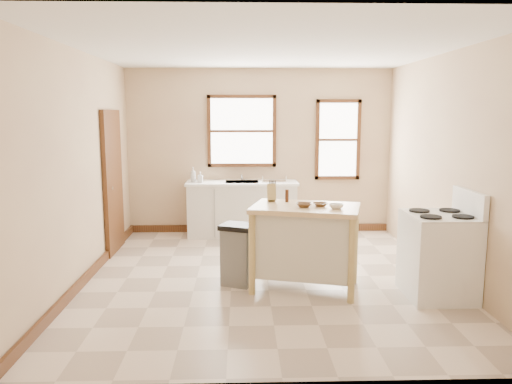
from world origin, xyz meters
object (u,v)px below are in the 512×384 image
knife_block (271,193)px  pepper_grinder (287,196)px  soap_bottle_a (193,175)px  bowl_b (320,204)px  soap_bottle_b (200,177)px  kitchen_island (305,248)px  gas_stove (439,244)px  bowl_c (336,206)px  dish_rack (274,179)px  bowl_a (304,205)px  trash_bin (238,254)px

knife_block → pepper_grinder: 0.19m
soap_bottle_a → bowl_b: soap_bottle_a is taller
soap_bottle_b → bowl_b: (1.59, -2.58, 0.01)m
kitchen_island → gas_stove: bearing=3.9°
bowl_c → knife_block: bearing=144.7°
kitchen_island → bowl_b: bowl_b is taller
bowl_b → knife_block: bearing=147.5°
gas_stove → dish_rack: bearing=119.9°
knife_block → gas_stove: bearing=-22.4°
soap_bottle_b → pepper_grinder: 2.59m
pepper_grinder → bowl_c: bearing=-40.6°
dish_rack → knife_block: 2.27m
dish_rack → gas_stove: size_ratio=0.33×
knife_block → bowl_a: (0.35, -0.38, -0.08)m
kitchen_island → trash_bin: (-0.79, 0.16, -0.12)m
kitchen_island → bowl_a: (-0.03, -0.06, 0.52)m
dish_rack → bowl_b: 2.64m
soap_bottle_a → trash_bin: (0.75, -2.44, -0.67)m
bowl_a → bowl_b: bearing=10.6°
soap_bottle_b → kitchen_island: bearing=-55.9°
kitchen_island → bowl_b: bearing=7.1°
pepper_grinder → soap_bottle_b: bearing=118.2°
gas_stove → kitchen_island: bearing=168.5°
trash_bin → pepper_grinder: bearing=33.4°
knife_block → dish_rack: bearing=81.7°
kitchen_island → gas_stove: size_ratio=1.00×
kitchen_island → bowl_c: bearing=-12.7°
soap_bottle_a → knife_block: 2.56m
bowl_b → gas_stove: size_ratio=0.14×
pepper_grinder → trash_bin: (-0.60, -0.11, -0.70)m
soap_bottle_a → bowl_b: 3.13m
dish_rack → bowl_b: bearing=-75.6°
pepper_grinder → bowl_a: 0.37m
pepper_grinder → soap_bottle_a: bearing=120.1°
dish_rack → bowl_a: (0.17, -2.65, 0.05)m
bowl_c → pepper_grinder: bearing=139.4°
bowl_b → soap_bottle_b: bearing=121.6°
soap_bottle_a → bowl_a: 3.06m
kitchen_island → trash_bin: 0.82m
soap_bottle_b → dish_rack: (1.22, 0.03, -0.04)m
dish_rack → gas_stove: bearing=-53.6°
pepper_grinder → trash_bin: 0.92m
knife_block → bowl_a: size_ratio=1.09×
dish_rack → pepper_grinder: (0.00, -2.32, 0.10)m
kitchen_island → bowl_c: bowl_c is taller
soap_bottle_a → dish_rack: size_ratio=0.61×
soap_bottle_b → dish_rack: 1.22m
soap_bottle_b → bowl_c: (1.74, -2.72, 0.01)m
pepper_grinder → bowl_b: 0.47m
knife_block → bowl_a: bearing=-51.4°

